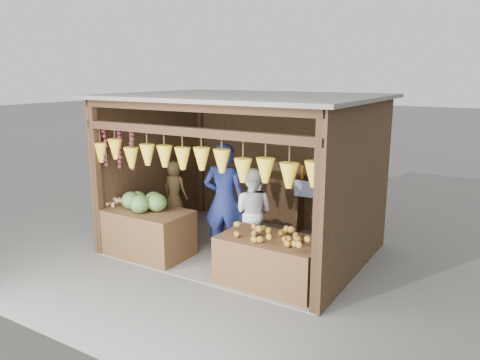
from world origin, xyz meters
The scene contains 12 objects.
ground centered at (0.00, 0.00, 0.00)m, with size 80.00×80.00×0.00m, color #514F49.
stall_structure centered at (-0.03, -0.04, 1.67)m, with size 4.30×3.30×2.66m.
back_shelf centered at (1.05, 1.28, 0.87)m, with size 1.25×0.32×1.32m.
counter_left centered at (-1.26, -1.06, 0.39)m, with size 1.50×0.85×0.78m, color #4C3319.
counter_right centered at (1.08, -1.00, 0.36)m, with size 1.49×0.85×0.71m, color #4F331A.
stool centered at (-1.68, 0.22, 0.14)m, with size 0.29×0.29×0.27m, color black.
man_standing centered at (-0.09, -0.44, 0.96)m, with size 0.70×0.46×1.92m, color navy.
woman_standing centered at (0.27, -0.16, 0.75)m, with size 0.73×0.57×1.50m, color white.
vendor_seated centered at (-1.68, 0.22, 0.82)m, with size 0.54×0.35×1.11m, color brown.
melon_pile centered at (-1.25, -1.05, 0.94)m, with size 1.00×0.50×0.32m, color #154612, non-canonical shape.
tanfruit_pile centered at (-1.92, -1.08, 0.85)m, with size 0.34×0.40×0.13m, color #9C8948, non-canonical shape.
mango_pile centered at (1.12, -1.06, 0.82)m, with size 1.40×0.64×0.22m, color #BD5319, non-canonical shape.
Camera 1 is at (3.98, -6.58, 2.99)m, focal length 35.00 mm.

